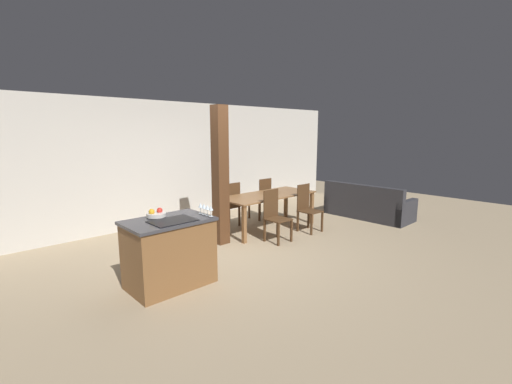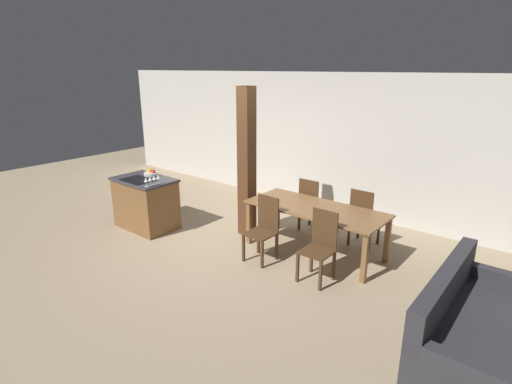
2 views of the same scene
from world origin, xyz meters
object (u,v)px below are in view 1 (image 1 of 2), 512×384
(fruit_bowl, at_px, (156,214))
(wine_glass_far, at_px, (204,207))
(dining_table, at_px, (268,198))
(dining_chair_far_left, at_px, (230,204))
(wine_glass_middle, at_px, (207,207))
(wine_glass_end, at_px, (201,206))
(wine_glass_near, at_px, (211,208))
(dining_chair_far_right, at_px, (262,198))
(dining_chair_near_left, at_px, (275,215))
(timber_post, at_px, (220,176))
(kitchen_island, at_px, (169,252))
(dining_chair_near_right, at_px, (307,207))
(couch, at_px, (367,206))

(fruit_bowl, xyz_separation_m, wine_glass_far, (0.54, -0.34, 0.07))
(dining_table, relative_size, dining_chair_far_left, 2.21)
(wine_glass_middle, bearing_deg, wine_glass_end, 90.00)
(wine_glass_near, height_order, dining_chair_far_right, wine_glass_near)
(fruit_bowl, height_order, wine_glass_far, wine_glass_far)
(fruit_bowl, relative_size, wine_glass_far, 1.72)
(wine_glass_middle, xyz_separation_m, dining_chair_near_left, (1.92, 0.57, -0.54))
(fruit_bowl, bearing_deg, dining_chair_far_right, 23.50)
(timber_post, bearing_deg, kitchen_island, -149.24)
(wine_glass_end, relative_size, dining_chair_far_right, 0.15)
(dining_table, height_order, dining_chair_far_right, dining_chair_far_right)
(dining_chair_far_left, bearing_deg, wine_glass_end, 42.22)
(kitchen_island, distance_m, dining_chair_far_left, 2.94)
(dining_chair_near_right, bearing_deg, dining_chair_near_left, 180.00)
(timber_post, bearing_deg, dining_chair_near_left, -35.38)
(wine_glass_near, bearing_deg, dining_chair_near_right, 12.63)
(kitchen_island, relative_size, dining_table, 0.52)
(wine_glass_middle, height_order, wine_glass_far, same)
(wine_glass_middle, xyz_separation_m, wine_glass_far, (0.00, 0.08, 0.00))
(fruit_bowl, height_order, dining_chair_near_left, fruit_bowl)
(wine_glass_far, bearing_deg, dining_chair_far_left, 43.51)
(kitchen_island, relative_size, wine_glass_far, 7.35)
(kitchen_island, height_order, dining_chair_near_right, dining_chair_near_right)
(dining_table, xyz_separation_m, timber_post, (-1.30, -0.09, 0.60))
(dining_chair_far_left, bearing_deg, timber_post, 42.59)
(kitchen_island, xyz_separation_m, dining_chair_far_left, (2.40, 1.70, 0.04))
(wine_glass_middle, distance_m, dining_chair_near_right, 2.99)
(dining_chair_far_left, bearing_deg, fruit_bowl, 31.17)
(wine_glass_near, xyz_separation_m, dining_chair_near_left, (1.92, 0.65, -0.54))
(wine_glass_middle, relative_size, couch, 0.08)
(wine_glass_near, bearing_deg, wine_glass_middle, 90.00)
(dining_chair_near_right, bearing_deg, wine_glass_far, -170.46)
(wine_glass_end, height_order, dining_table, wine_glass_end)
(wine_glass_end, bearing_deg, dining_chair_near_left, 11.88)
(kitchen_island, xyz_separation_m, dining_chair_near_right, (3.37, 0.36, 0.04))
(wine_glass_end, xyz_separation_m, dining_chair_far_left, (1.92, 1.75, -0.54))
(wine_glass_middle, distance_m, dining_chair_far_right, 3.50)
(couch, height_order, timber_post, timber_post)
(dining_chair_far_right, relative_size, couch, 0.49)
(couch, distance_m, timber_post, 3.95)
(wine_glass_middle, bearing_deg, wine_glass_near, -90.00)
(dining_chair_near_left, relative_size, timber_post, 0.39)
(dining_chair_near_left, distance_m, dining_chair_far_left, 1.34)
(wine_glass_far, height_order, dining_chair_far_left, wine_glass_far)
(kitchen_island, bearing_deg, wine_glass_end, -5.83)
(fruit_bowl, distance_m, wine_glass_near, 0.74)
(dining_chair_far_left, relative_size, couch, 0.49)
(wine_glass_near, bearing_deg, couch, 4.21)
(fruit_bowl, xyz_separation_m, dining_chair_near_left, (2.46, 0.15, -0.46))
(dining_chair_far_right, bearing_deg, couch, 139.92)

